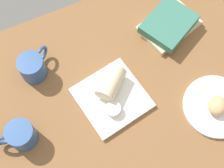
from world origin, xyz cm
name	(u,v)px	position (x,y,z in cm)	size (l,w,h in cm)	color
dining_table	(124,102)	(0.00, 0.00, 2.00)	(110.00, 90.00, 4.00)	brown
round_plate	(216,106)	(-27.65, 15.67, 4.70)	(22.86, 22.86, 1.40)	white
scone_pastry	(218,106)	(-27.01, 16.25, 7.67)	(7.13, 6.42, 4.55)	tan
square_plate	(112,98)	(3.69, -2.24, 4.80)	(21.95, 21.95, 1.60)	white
sauce_cup	(113,109)	(5.34, 2.42, 7.04)	(5.23, 5.23, 2.69)	silver
breakfast_wrap	(111,83)	(2.37, -5.96, 9.12)	(7.04, 7.04, 11.48)	beige
book_stack	(169,25)	(-27.78, -19.14, 6.83)	(24.79, 21.81, 5.81)	beige
coffee_mug	(33,67)	(24.55, -23.07, 8.61)	(12.31, 10.75, 9.02)	#2D518C
second_mug	(20,135)	(36.39, -1.67, 8.55)	(13.87, 9.14, 8.89)	#2D518C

